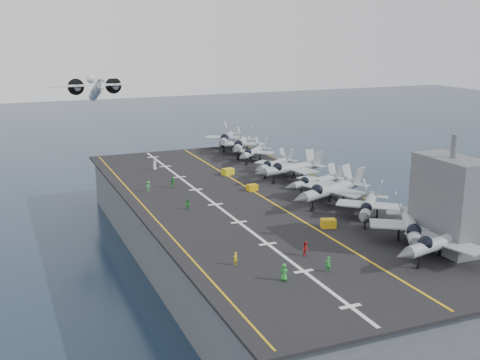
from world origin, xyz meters
name	(u,v)px	position (x,y,z in m)	size (l,w,h in m)	color
ground	(249,259)	(0.00, 0.00, 0.00)	(500.00, 500.00, 0.00)	#142135
hull	(249,231)	(0.00, 0.00, 5.00)	(36.00, 90.00, 10.00)	#56595E
flight_deck	(249,202)	(0.00, 0.00, 10.20)	(38.00, 92.00, 0.40)	black
foul_line	(266,199)	(3.00, 0.00, 10.42)	(0.35, 90.00, 0.02)	gold
landing_centerline	(215,204)	(-6.00, 0.00, 10.42)	(0.50, 90.00, 0.02)	silver
deck_edge_port	(149,212)	(-17.00, 0.00, 10.42)	(0.25, 90.00, 0.02)	gold
deck_edge_stbd	(345,189)	(18.50, 0.00, 10.42)	(0.25, 90.00, 0.02)	gold
island_superstructure	(450,192)	(15.00, -30.00, 17.90)	(5.00, 10.00, 15.00)	#56595E
fighter_jet_0	(442,241)	(11.17, -33.52, 13.00)	(16.95, 13.29, 5.21)	gray
fighter_jet_1	(411,225)	(11.15, -27.56, 13.15)	(17.42, 19.04, 5.50)	#8D949B
fighter_jet_2	(368,205)	(11.99, -16.70, 12.88)	(16.53, 17.08, 4.97)	gray
fighter_jet_3	(331,189)	(10.93, -7.74, 13.22)	(19.11, 16.06, 5.65)	#979FA6
fighter_jet_4	(317,181)	(12.57, -0.28, 12.65)	(14.78, 11.72, 4.51)	gray
fighter_jet_5	(292,167)	(12.65, 9.28, 12.99)	(16.59, 12.66, 5.19)	#9AA2A9
fighter_jet_6	(275,164)	(11.82, 14.78, 12.64)	(15.52, 14.37, 4.48)	#9AA4AC
fighter_jet_7	(253,151)	(12.74, 27.34, 12.64)	(15.25, 15.15, 4.48)	#8E959C
fighter_jet_8	(241,143)	(12.75, 34.23, 13.20)	(17.47, 19.33, 5.59)	#959EA5
tow_cart_a	(328,223)	(4.96, -17.11, 11.03)	(2.42, 1.95, 1.26)	gold
tow_cart_b	(252,188)	(3.02, 5.66, 10.95)	(2.01, 1.48, 1.10)	#C99C09
tow_cart_c	(228,172)	(3.36, 18.15, 11.04)	(2.44, 1.92, 1.28)	gold
crew_0	(284,272)	(-9.35, -31.47, 11.42)	(1.46, 1.29, 2.04)	#268C33
crew_1	(235,259)	(-12.70, -25.07, 11.22)	(1.12, 0.90, 1.64)	yellow
crew_2	(187,204)	(-11.02, -0.90, 11.23)	(0.99, 1.18, 1.66)	green
crew_3	(149,186)	(-13.94, 12.34, 11.31)	(1.27, 1.30, 1.82)	green
crew_4	(173,182)	(-9.33, 12.94, 11.41)	(1.45, 1.27, 2.02)	#268C33
crew_5	(155,165)	(-8.79, 27.73, 11.37)	(1.39, 1.33, 1.93)	white
crew_6	(328,264)	(-3.40, -31.13, 11.34)	(1.25, 0.94, 1.89)	#268C33
crew_7	(306,248)	(-3.33, -25.60, 11.35)	(1.29, 1.36, 1.89)	#B21919
transport_plane	(97,90)	(-14.80, 56.55, 23.98)	(21.76, 14.94, 5.11)	white
fighter_jet_9	(227,137)	(12.75, 42.73, 13.20)	(17.47, 19.33, 5.59)	#959EA5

